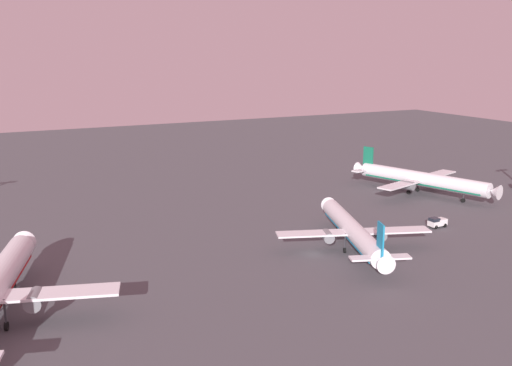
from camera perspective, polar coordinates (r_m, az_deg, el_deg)
name	(u,v)px	position (r m, az deg, el deg)	size (l,w,h in m)	color
ground_plane	(313,254)	(112.94, 5.52, -6.86)	(416.00, 416.00, 0.00)	#4C4C51
airplane_mid_apron	(353,231)	(115.34, 9.40, -4.60)	(29.53, 37.51, 9.93)	white
airplane_far_stand	(421,179)	(163.08, 15.68, 0.35)	(32.57, 41.43, 10.88)	white
maintenance_van	(437,222)	(134.38, 17.18, -3.65)	(4.21, 2.15, 2.25)	white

